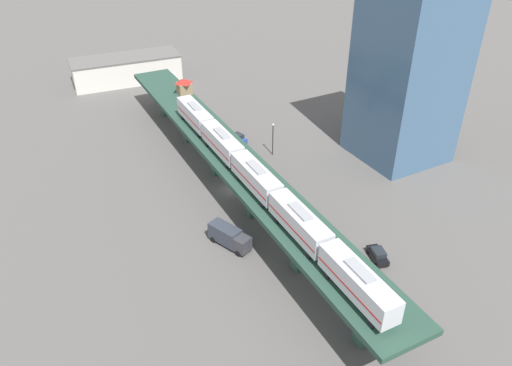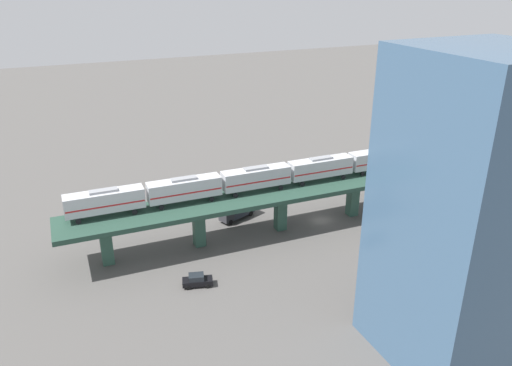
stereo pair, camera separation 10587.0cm
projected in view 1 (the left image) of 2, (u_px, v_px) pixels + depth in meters
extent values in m
plane|color=#514F4C|center=(231.00, 190.00, 90.53)|extent=(400.00, 400.00, 0.00)
cube|color=#244135|center=(230.00, 156.00, 86.70)|extent=(10.59, 92.17, 0.80)
cube|color=#2D5142|center=(365.00, 323.00, 59.84)|extent=(1.84, 1.84, 6.73)
cube|color=#2D5142|center=(300.00, 250.00, 71.09)|extent=(1.84, 1.84, 6.73)
cube|color=#2D5142|center=(252.00, 198.00, 82.34)|extent=(1.84, 1.84, 6.73)
cube|color=#2D5142|center=(216.00, 158.00, 93.59)|extent=(1.84, 1.84, 6.73)
cube|color=#2D5142|center=(188.00, 127.00, 104.84)|extent=(1.84, 1.84, 6.73)
cube|color=#2D5142|center=(165.00, 101.00, 116.10)|extent=(1.84, 1.84, 6.73)
cube|color=silver|center=(358.00, 282.00, 56.21)|extent=(3.09, 12.06, 3.10)
cube|color=#B21E1E|center=(358.00, 284.00, 56.37)|extent=(3.12, 11.82, 0.24)
cube|color=gray|center=(360.00, 270.00, 55.28)|extent=(1.50, 4.23, 0.36)
cylinder|color=black|center=(371.00, 324.00, 53.74)|extent=(0.24, 0.85, 0.84)
cylinder|color=black|center=(388.00, 317.00, 54.66)|extent=(0.24, 0.85, 0.84)
cylinder|color=black|center=(327.00, 276.00, 60.04)|extent=(0.24, 0.85, 0.84)
cylinder|color=black|center=(343.00, 270.00, 60.96)|extent=(0.24, 0.85, 0.84)
cube|color=silver|center=(300.00, 222.00, 65.66)|extent=(3.09, 12.06, 3.10)
cube|color=#B21E1E|center=(300.00, 224.00, 65.82)|extent=(3.12, 11.82, 0.24)
cube|color=gray|center=(300.00, 211.00, 64.73)|extent=(1.50, 4.23, 0.36)
cylinder|color=black|center=(308.00, 256.00, 63.19)|extent=(0.24, 0.85, 0.84)
cylinder|color=black|center=(324.00, 250.00, 64.11)|extent=(0.24, 0.85, 0.84)
cylinder|color=black|center=(276.00, 220.00, 69.49)|extent=(0.24, 0.85, 0.84)
cylinder|color=black|center=(291.00, 216.00, 70.41)|extent=(0.24, 0.85, 0.84)
cube|color=silver|center=(256.00, 177.00, 75.11)|extent=(3.09, 12.06, 3.10)
cube|color=#B21E1E|center=(256.00, 179.00, 75.27)|extent=(3.12, 11.82, 0.24)
cube|color=gray|center=(256.00, 167.00, 74.18)|extent=(1.50, 4.23, 0.36)
cylinder|color=black|center=(262.00, 205.00, 72.64)|extent=(0.24, 0.85, 0.84)
cylinder|color=black|center=(276.00, 201.00, 73.56)|extent=(0.24, 0.85, 0.84)
cylinder|color=black|center=(237.00, 178.00, 78.94)|extent=(0.24, 0.85, 0.84)
cylinder|color=black|center=(251.00, 174.00, 79.86)|extent=(0.24, 0.85, 0.84)
cube|color=silver|center=(222.00, 142.00, 84.56)|extent=(3.09, 12.06, 3.10)
cube|color=#B21E1E|center=(222.00, 144.00, 84.72)|extent=(3.12, 11.82, 0.24)
cube|color=gray|center=(222.00, 133.00, 83.63)|extent=(1.50, 4.23, 0.36)
cylinder|color=black|center=(226.00, 166.00, 82.09)|extent=(0.24, 0.85, 0.84)
cylinder|color=black|center=(239.00, 163.00, 83.01)|extent=(0.24, 0.85, 0.84)
cylinder|color=black|center=(207.00, 145.00, 88.39)|extent=(0.24, 0.85, 0.84)
cylinder|color=black|center=(219.00, 142.00, 89.31)|extent=(0.24, 0.85, 0.84)
cube|color=silver|center=(195.00, 115.00, 94.01)|extent=(3.09, 12.06, 3.10)
cube|color=#B21E1E|center=(195.00, 116.00, 94.18)|extent=(3.12, 11.82, 0.24)
cube|color=gray|center=(194.00, 106.00, 93.08)|extent=(1.50, 4.23, 0.36)
cylinder|color=black|center=(198.00, 135.00, 91.54)|extent=(0.24, 0.85, 0.84)
cylinder|color=black|center=(210.00, 132.00, 92.46)|extent=(0.24, 0.85, 0.84)
cylinder|color=black|center=(182.00, 118.00, 97.84)|extent=(0.24, 0.85, 0.84)
cylinder|color=black|center=(194.00, 115.00, 98.76)|extent=(0.24, 0.85, 0.84)
cube|color=#8C7251|center=(184.00, 88.00, 108.48)|extent=(2.87, 2.87, 2.50)
pyramid|color=maroon|center=(184.00, 81.00, 107.57)|extent=(3.30, 3.30, 0.90)
cube|color=black|center=(378.00, 256.00, 74.14)|extent=(2.90, 4.72, 0.80)
cube|color=#1E2328|center=(379.00, 252.00, 73.60)|extent=(2.17, 2.56, 0.76)
cylinder|color=black|center=(376.00, 265.00, 73.01)|extent=(0.41, 0.70, 0.66)
cylinder|color=black|center=(387.00, 263.00, 73.34)|extent=(0.41, 0.70, 0.66)
cylinder|color=black|center=(368.00, 252.00, 75.36)|extent=(0.41, 0.70, 0.66)
cylinder|color=black|center=(378.00, 251.00, 75.69)|extent=(0.41, 0.70, 0.66)
cube|color=#233D93|center=(238.00, 139.00, 105.91)|extent=(2.74, 4.69, 0.80)
cube|color=#1E2328|center=(238.00, 136.00, 105.40)|extent=(2.09, 2.51, 0.76)
cylinder|color=black|center=(239.00, 144.00, 104.75)|extent=(0.38, 0.70, 0.66)
cylinder|color=black|center=(245.00, 141.00, 105.70)|extent=(0.38, 0.70, 0.66)
cylinder|color=black|center=(230.00, 139.00, 106.55)|extent=(0.38, 0.70, 0.66)
cylinder|color=black|center=(237.00, 137.00, 107.51)|extent=(0.38, 0.70, 0.66)
cube|color=#333338|center=(243.00, 244.00, 74.93)|extent=(2.78, 2.66, 2.30)
cube|color=#2D333D|center=(225.00, 234.00, 76.77)|extent=(4.04, 5.68, 2.70)
cylinder|color=black|center=(238.00, 253.00, 74.91)|extent=(0.69, 1.06, 1.00)
cylinder|color=black|center=(247.00, 247.00, 76.19)|extent=(0.69, 1.06, 1.00)
cylinder|color=black|center=(213.00, 240.00, 77.68)|extent=(0.69, 1.06, 1.00)
cylinder|color=black|center=(223.00, 233.00, 79.01)|extent=(0.69, 1.06, 1.00)
cylinder|color=black|center=(273.00, 140.00, 99.81)|extent=(0.20, 0.20, 6.50)
sphere|color=beige|center=(273.00, 125.00, 97.95)|extent=(0.44, 0.44, 0.44)
cube|color=beige|center=(127.00, 70.00, 134.47)|extent=(28.81, 12.57, 6.40)
cube|color=#595654|center=(125.00, 58.00, 132.64)|extent=(29.39, 12.82, 0.40)
cube|color=#3D5B7A|center=(409.00, 68.00, 92.40)|extent=(16.00, 16.00, 36.00)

